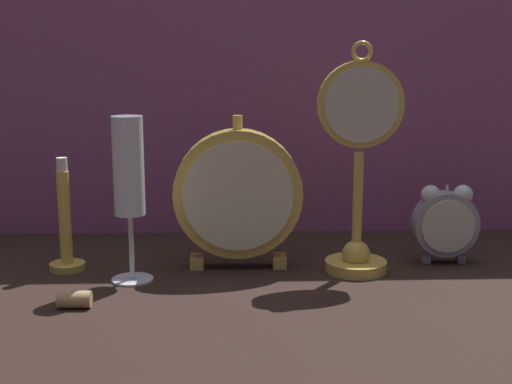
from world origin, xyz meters
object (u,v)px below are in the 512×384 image
at_px(alarm_clock_twin_bell, 446,220).
at_px(mantel_clock_silver, 238,195).
at_px(pocket_watch_on_stand, 359,169).
at_px(wine_cork, 74,299).
at_px(champagne_flute, 129,178).
at_px(brass_candlestick, 65,232).

height_order(alarm_clock_twin_bell, mantel_clock_silver, mantel_clock_silver).
bearing_deg(mantel_clock_silver, pocket_watch_on_stand, -8.02).
distance_m(mantel_clock_silver, wine_cork, 0.28).
relative_size(alarm_clock_twin_bell, champagne_flute, 0.52).
xyz_separation_m(mantel_clock_silver, brass_candlestick, (-0.25, -0.00, -0.05)).
xyz_separation_m(pocket_watch_on_stand, mantel_clock_silver, (-0.17, 0.02, -0.04)).
distance_m(alarm_clock_twin_bell, brass_candlestick, 0.57).
bearing_deg(mantel_clock_silver, brass_candlestick, -179.86).
bearing_deg(pocket_watch_on_stand, wine_cork, -160.38).
bearing_deg(brass_candlestick, mantel_clock_silver, 0.14).
bearing_deg(mantel_clock_silver, alarm_clock_twin_bell, 2.17).
height_order(mantel_clock_silver, wine_cork, mantel_clock_silver).
bearing_deg(pocket_watch_on_stand, brass_candlestick, 176.82).
distance_m(champagne_flute, brass_candlestick, 0.15).
distance_m(alarm_clock_twin_bell, mantel_clock_silver, 0.32).
bearing_deg(wine_cork, brass_candlestick, 105.54).
bearing_deg(pocket_watch_on_stand, mantel_clock_silver, 171.98).
relative_size(mantel_clock_silver, brass_candlestick, 1.36).
height_order(pocket_watch_on_stand, wine_cork, pocket_watch_on_stand).
bearing_deg(champagne_flute, wine_cork, -119.26).
xyz_separation_m(mantel_clock_silver, wine_cork, (-0.21, -0.16, -0.10)).
xyz_separation_m(brass_candlestick, wine_cork, (0.04, -0.16, -0.05)).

